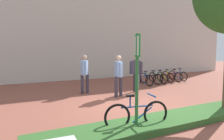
{
  "coord_description": "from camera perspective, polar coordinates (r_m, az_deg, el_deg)",
  "views": [
    {
      "loc": [
        -3.98,
        -5.89,
        1.93
      ],
      "look_at": [
        0.25,
        2.21,
        1.06
      ],
      "focal_mm": 33.5,
      "sensor_mm": 36.0,
      "label": 1
    }
  ],
  "objects": [
    {
      "name": "ground_plane",
      "position": [
        7.37,
        6.31,
        -9.78
      ],
      "size": [
        60.0,
        60.0,
        0.0
      ],
      "primitive_type": "plane",
      "color": "brown"
    },
    {
      "name": "building_facade",
      "position": [
        14.53,
        -11.59,
        17.52
      ],
      "size": [
        28.0,
        1.2,
        10.0
      ],
      "primitive_type": "cube",
      "color": "beige",
      "rests_on": "ground"
    },
    {
      "name": "planter_strip",
      "position": [
        5.79,
        14.3,
        -13.35
      ],
      "size": [
        7.0,
        1.1,
        0.16
      ],
      "primitive_type": "cube",
      "color": "#336028",
      "rests_on": "ground"
    },
    {
      "name": "parking_sign_post",
      "position": [
        4.94,
        6.84,
        0.64
      ],
      "size": [
        0.13,
        0.35,
        2.31
      ],
      "color": "#2D7238",
      "rests_on": "ground"
    },
    {
      "name": "bike_at_sign",
      "position": [
        5.29,
        6.85,
        -11.97
      ],
      "size": [
        1.66,
        0.47,
        0.86
      ],
      "color": "black",
      "rests_on": "ground"
    },
    {
      "name": "bike_rack_cluster",
      "position": [
        12.83,
        13.4,
        -1.81
      ],
      "size": [
        3.72,
        2.02,
        0.83
      ],
      "color": "#99999E",
      "rests_on": "ground"
    },
    {
      "name": "bollard_steel",
      "position": [
        10.65,
        7.04,
        -2.59
      ],
      "size": [
        0.16,
        0.16,
        0.9
      ],
      "primitive_type": "cylinder",
      "color": "#ADADB2",
      "rests_on": "ground"
    },
    {
      "name": "person_suited_navy",
      "position": [
        9.53,
        6.56,
        -0.3
      ],
      "size": [
        0.44,
        0.5,
        1.72
      ],
      "color": "#2D2D38",
      "rests_on": "ground"
    },
    {
      "name": "person_casual_tan",
      "position": [
        8.62,
        1.8,
        -0.87
      ],
      "size": [
        0.43,
        0.6,
        1.72
      ],
      "color": "#383342",
      "rests_on": "ground"
    },
    {
      "name": "person_shirt_white",
      "position": [
        9.34,
        -7.47,
        -0.43
      ],
      "size": [
        0.42,
        0.53,
        1.72
      ],
      "color": "#383342",
      "rests_on": "ground"
    }
  ]
}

